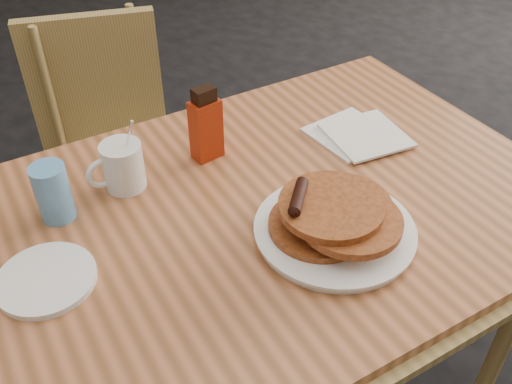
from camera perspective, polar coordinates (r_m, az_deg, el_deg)
main_table at (r=1.13m, az=0.51°, el=-2.91°), size 1.28×0.91×0.75m
chair_main_far at (r=1.79m, az=-13.91°, el=5.48°), size 0.49×0.50×0.86m
pancake_plate at (r=1.04m, az=7.86°, el=-2.98°), size 0.29×0.29×0.10m
coffee_mug at (r=1.15m, az=-13.28°, el=2.59°), size 0.12×0.08×0.15m
syrup_bottle at (r=1.20m, az=-5.04°, el=6.58°), size 0.07×0.05×0.17m
napkin_stack at (r=1.31m, az=10.19°, el=5.67°), size 0.20×0.21×0.01m
blue_tumbler at (r=1.11m, az=-19.65°, el=-0.05°), size 0.08×0.08×0.11m
side_saucer at (r=1.02m, az=-20.25°, el=-8.18°), size 0.18×0.18×0.01m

